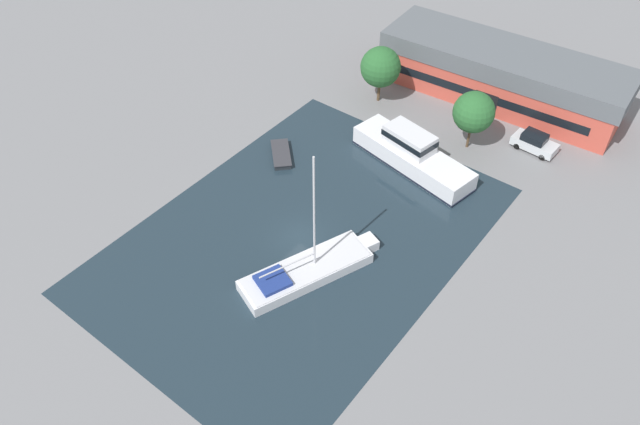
% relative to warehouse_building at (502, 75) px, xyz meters
% --- Properties ---
extents(ground_plane, '(440.00, 440.00, 0.00)m').
position_rel_warehouse_building_xyz_m(ground_plane, '(-3.39, -28.55, -2.77)').
color(ground_plane, slate).
extents(water_canal, '(23.55, 32.92, 0.01)m').
position_rel_warehouse_building_xyz_m(water_canal, '(-3.39, -28.55, -2.76)').
color(water_canal, '#1E2D38').
rests_on(water_canal, ground).
extents(warehouse_building, '(25.27, 9.10, 5.46)m').
position_rel_warehouse_building_xyz_m(warehouse_building, '(0.00, 0.00, 0.00)').
color(warehouse_building, '#C64C3D').
rests_on(warehouse_building, ground).
extents(quay_tree_near_building, '(3.86, 3.86, 5.88)m').
position_rel_warehouse_building_xyz_m(quay_tree_near_building, '(1.49, -9.47, 1.18)').
color(quay_tree_near_building, brown).
rests_on(quay_tree_near_building, ground).
extents(quay_tree_by_water, '(4.09, 4.09, 5.97)m').
position_rel_warehouse_building_xyz_m(quay_tree_by_water, '(-9.65, -8.06, 1.14)').
color(quay_tree_by_water, brown).
rests_on(quay_tree_by_water, ground).
extents(parked_car, '(4.24, 2.09, 1.77)m').
position_rel_warehouse_building_xyz_m(parked_car, '(6.65, -6.08, -1.89)').
color(parked_car, silver).
rests_on(parked_car, ground).
extents(sailboat_moored, '(6.64, 11.59, 11.33)m').
position_rel_warehouse_building_xyz_m(sailboat_moored, '(-0.54, -31.33, -2.19)').
color(sailboat_moored, white).
rests_on(sailboat_moored, water_canal).
extents(motor_cruiser, '(12.73, 5.64, 3.54)m').
position_rel_warehouse_building_xyz_m(motor_cruiser, '(-1.31, -15.13, -1.47)').
color(motor_cruiser, white).
rests_on(motor_cruiser, water_canal).
extents(small_dinghy, '(4.08, 4.04, 0.53)m').
position_rel_warehouse_building_xyz_m(small_dinghy, '(-11.54, -21.51, -2.49)').
color(small_dinghy, '#23282D').
rests_on(small_dinghy, water_canal).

